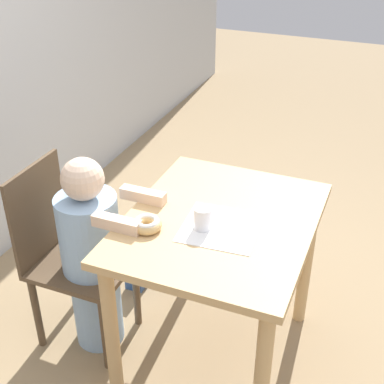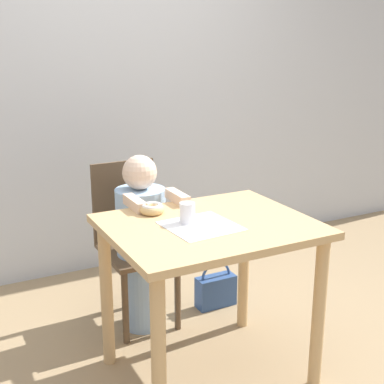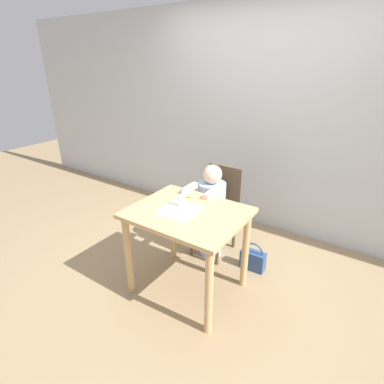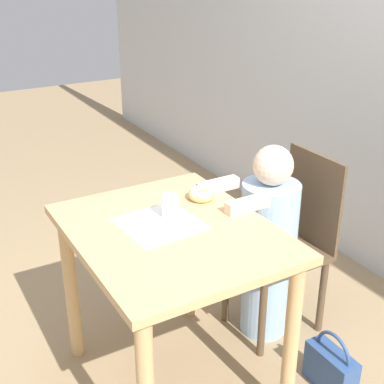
# 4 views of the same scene
# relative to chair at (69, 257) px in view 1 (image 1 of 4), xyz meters

# --- Properties ---
(ground_plane) EXTENTS (12.00, 12.00, 0.00)m
(ground_plane) POSITION_rel_chair_xyz_m (0.10, -0.70, -0.46)
(ground_plane) COLOR #997F5B
(dining_table) EXTENTS (0.91, 0.75, 0.78)m
(dining_table) POSITION_rel_chair_xyz_m (0.10, -0.70, 0.18)
(dining_table) COLOR tan
(dining_table) RESTS_ON ground_plane
(chair) EXTENTS (0.37, 0.44, 0.91)m
(chair) POSITION_rel_chair_xyz_m (0.00, 0.00, 0.00)
(chair) COLOR brown
(chair) RESTS_ON ground_plane
(child_figure) EXTENTS (0.28, 0.45, 0.99)m
(child_figure) POSITION_rel_chair_xyz_m (0.00, -0.13, 0.03)
(child_figure) COLOR #99BCE0
(child_figure) RESTS_ON ground_plane
(donut) EXTENTS (0.12, 0.12, 0.05)m
(donut) POSITION_rel_chair_xyz_m (-0.07, -0.45, 0.35)
(donut) COLOR #DBB270
(donut) RESTS_ON dining_table
(napkin) EXTENTS (0.32, 0.32, 0.00)m
(napkin) POSITION_rel_chair_xyz_m (0.05, -0.72, 0.32)
(napkin) COLOR white
(napkin) RESTS_ON dining_table
(handbag) EXTENTS (0.24, 0.10, 0.29)m
(handbag) POSITION_rel_chair_xyz_m (0.48, -0.12, -0.35)
(handbag) COLOR #2D4C84
(handbag) RESTS_ON ground_plane
(cup) EXTENTS (0.07, 0.07, 0.10)m
(cup) POSITION_rel_chair_xyz_m (0.01, -0.65, 0.37)
(cup) COLOR white
(cup) RESTS_ON dining_table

